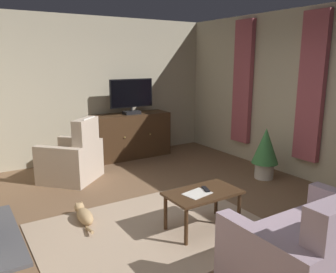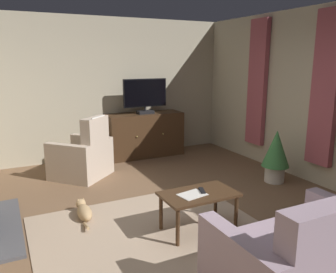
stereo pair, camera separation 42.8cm
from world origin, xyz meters
name	(u,v)px [view 1 (the left image)]	position (x,y,z in m)	size (l,w,h in m)	color
ground_plane	(177,222)	(0.00, 0.00, -0.02)	(5.86, 6.99, 0.04)	brown
wall_back	(85,90)	(0.00, 3.24, 1.38)	(5.86, 0.10, 2.77)	#B2A88E
wall_right_with_window	(320,97)	(2.68, 0.00, 1.38)	(0.10, 6.99, 2.77)	#BBB095
curtain_panel_near	(311,88)	(2.57, 0.09, 1.52)	(0.10, 0.44, 2.32)	#A34C56
curtain_panel_far	(243,83)	(2.57, 1.59, 1.52)	(0.10, 0.44, 2.32)	#A34C56
rug_central	(153,231)	(-0.39, -0.08, 0.01)	(2.59, 1.94, 0.01)	tan
tv_cabinet	(131,136)	(0.80, 2.89, 0.42)	(1.56, 0.58, 0.89)	black
television	(132,96)	(0.80, 2.84, 1.26)	(0.90, 0.20, 0.70)	black
coffee_table	(203,197)	(0.13, -0.33, 0.40)	(0.87, 0.52, 0.47)	#422B19
tv_remote	(206,189)	(0.19, -0.31, 0.48)	(0.17, 0.05, 0.02)	black
folded_newspaper	(197,194)	(0.04, -0.35, 0.47)	(0.30, 0.22, 0.01)	silver
sofa_floral	(317,252)	(0.33, -1.68, 0.33)	(1.42, 0.92, 0.97)	#AD93A3
armchair_near_window	(73,160)	(-0.64, 2.14, 0.34)	(1.15, 1.15, 1.06)	#C6B29E
potted_plant_tall_palm_by_window	(265,150)	(2.10, 0.52, 0.48)	(0.44, 0.44, 0.86)	beige
cat	(84,215)	(-0.99, 0.58, 0.09)	(0.18, 0.70, 0.19)	tan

